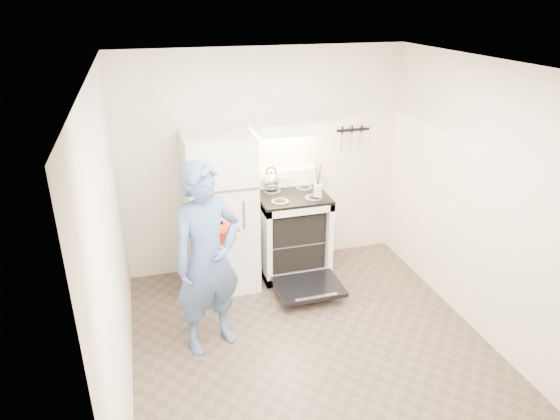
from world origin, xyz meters
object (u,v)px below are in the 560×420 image
object	(u,v)px
refrigerator	(221,212)
dutch_oven	(222,233)
stove_body	(292,235)
tea_kettle	(271,179)
person	(208,260)

from	to	relation	value
refrigerator	dutch_oven	distance (m)	0.78
dutch_oven	stove_body	bearing A→B (deg)	40.61
refrigerator	dutch_oven	size ratio (longest dim) A/B	5.15
refrigerator	tea_kettle	xyz separation A→B (m)	(0.62, 0.22, 0.24)
stove_body	dutch_oven	bearing A→B (deg)	-139.39
tea_kettle	person	world-z (taller)	person
tea_kettle	refrigerator	bearing A→B (deg)	-160.07
stove_body	tea_kettle	distance (m)	0.69
refrigerator	person	size ratio (longest dim) A/B	0.96
refrigerator	person	world-z (taller)	person
stove_body	person	world-z (taller)	person
person	dutch_oven	world-z (taller)	person
stove_body	tea_kettle	xyz separation A→B (m)	(-0.19, 0.20, 0.63)
tea_kettle	dutch_oven	distance (m)	1.24
stove_body	tea_kettle	size ratio (longest dim) A/B	3.33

